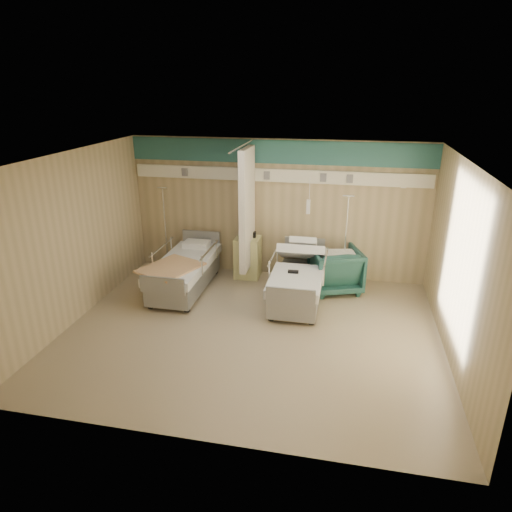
% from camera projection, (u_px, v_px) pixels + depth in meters
% --- Properties ---
extents(ground, '(6.00, 5.00, 0.00)m').
position_uv_depth(ground, '(251.00, 331.00, 7.45)').
color(ground, tan).
rests_on(ground, ground).
extents(room_walls, '(6.04, 5.04, 2.82)m').
position_uv_depth(room_walls, '(252.00, 217.00, 7.03)').
color(room_walls, tan).
rests_on(room_walls, ground).
extents(bed_right, '(1.00, 2.16, 0.63)m').
position_uv_depth(bed_right, '(298.00, 284.00, 8.42)').
color(bed_right, white).
rests_on(bed_right, ground).
extents(bed_left, '(1.00, 2.16, 0.63)m').
position_uv_depth(bed_left, '(185.00, 275.00, 8.83)').
color(bed_left, white).
rests_on(bed_left, ground).
extents(bedside_cabinet, '(0.50, 0.48, 0.85)m').
position_uv_depth(bedside_cabinet, '(248.00, 257.00, 9.42)').
color(bedside_cabinet, '#CAC77E').
rests_on(bedside_cabinet, ground).
extents(visitor_armchair, '(1.17, 1.18, 0.85)m').
position_uv_depth(visitor_armchair, '(335.00, 270.00, 8.80)').
color(visitor_armchair, '#1D4942').
rests_on(visitor_armchair, ground).
extents(waffle_blanket, '(0.81, 0.75, 0.08)m').
position_uv_depth(waffle_blanket, '(338.00, 247.00, 8.62)').
color(waffle_blanket, white).
rests_on(waffle_blanket, visitor_armchair).
extents(iv_stand_right, '(0.33, 0.33, 1.83)m').
position_uv_depth(iv_stand_right, '(343.00, 268.00, 9.03)').
color(iv_stand_right, silver).
rests_on(iv_stand_right, ground).
extents(iv_stand_left, '(0.32, 0.32, 1.81)m').
position_uv_depth(iv_stand_left, '(167.00, 253.00, 9.81)').
color(iv_stand_left, silver).
rests_on(iv_stand_left, ground).
extents(call_remote, '(0.19, 0.09, 0.04)m').
position_uv_depth(call_remote, '(293.00, 272.00, 8.12)').
color(call_remote, black).
rests_on(call_remote, bed_right).
extents(tan_blanket, '(1.17, 1.29, 0.04)m').
position_uv_depth(tan_blanket, '(171.00, 268.00, 8.31)').
color(tan_blanket, tan).
rests_on(tan_blanket, bed_left).
extents(toiletry_bag, '(0.22, 0.15, 0.11)m').
position_uv_depth(toiletry_bag, '(251.00, 234.00, 9.29)').
color(toiletry_bag, black).
rests_on(toiletry_bag, bedside_cabinet).
extents(white_cup, '(0.10, 0.10, 0.14)m').
position_uv_depth(white_cup, '(241.00, 234.00, 9.27)').
color(white_cup, white).
rests_on(white_cup, bedside_cabinet).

